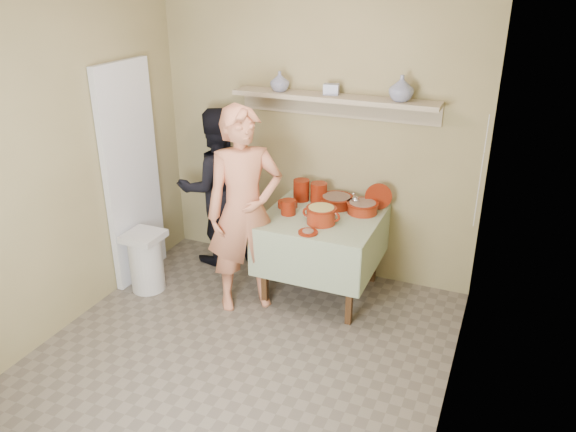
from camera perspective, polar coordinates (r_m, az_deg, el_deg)
The scene contains 22 objects.
ground at distance 4.29m, azimuth -5.95°, elevation -15.17°, with size 3.50×3.50×0.00m, color #685E52.
tile_panel at distance 5.25m, azimuth -15.58°, elevation 4.04°, with size 0.06×0.70×2.00m, color silver.
plate_stack_a at distance 5.10m, azimuth 1.36°, elevation 2.65°, with size 0.15×0.15×0.19m, color maroon.
plate_stack_b at distance 5.07m, azimuth 3.14°, elevation 2.40°, with size 0.15×0.15×0.18m, color maroon.
bowl_stack at distance 4.81m, azimuth 0.04°, elevation 0.90°, with size 0.13×0.13×0.13m, color maroon.
empty_bowl at distance 4.97m, azimuth -0.04°, elevation 1.21°, with size 0.18×0.18×0.05m, color maroon.
propped_lid at distance 4.95m, azimuth 9.17°, elevation 1.96°, with size 0.23×0.23×0.02m, color maroon.
vase_right at distance 4.69m, azimuth 11.46°, elevation 12.61°, with size 0.20×0.20×0.21m, color navy.
vase_left at distance 5.00m, azimuth -0.85°, elevation 13.51°, with size 0.17×0.17×0.17m, color navy.
ceramic_box at distance 4.87m, azimuth 4.42°, elevation 12.71°, with size 0.13×0.09×0.09m, color navy.
person_cook at distance 4.61m, azimuth -4.43°, elevation 0.49°, with size 0.64×0.42×1.75m, color #CA7957.
person_helper at distance 5.46m, azimuth -7.27°, elevation 2.93°, with size 0.75×0.58×1.54m, color black.
room_shell at distance 3.52m, azimuth -7.04°, elevation 5.74°, with size 3.04×3.54×2.62m.
serving_table at distance 4.87m, azimuth 3.51°, elevation -1.21°, with size 0.97×0.97×0.76m.
cazuela_meat_a at distance 4.99m, azimuth 4.94°, elevation 1.60°, with size 0.30×0.30×0.10m.
cazuela_meat_b at distance 4.88m, azimuth 7.57°, elevation 0.96°, with size 0.28×0.28×0.10m.
ladle at distance 4.87m, azimuth 6.89°, elevation 1.62°, with size 0.08×0.26×0.19m.
cazuela_rice at distance 4.63m, azimuth 3.39°, elevation 0.23°, with size 0.33×0.25×0.14m.
front_plate at distance 4.48m, azimuth 2.05°, elevation -1.65°, with size 0.16×0.16×0.03m.
wall_shelf at distance 4.89m, azimuth 4.74°, elevation 11.64°, with size 1.80×0.25×0.21m.
trash_bin at distance 5.23m, azimuth -14.21°, elevation -4.46°, with size 0.32×0.32×0.56m.
electrical_cord at distance 4.61m, azimuth 19.02°, elevation 4.22°, with size 0.01×0.05×0.90m.
Camera 1 is at (1.69, -2.90, 2.68)m, focal length 35.00 mm.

